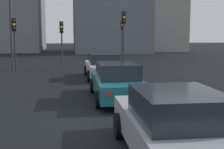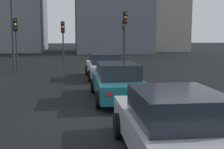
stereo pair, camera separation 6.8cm
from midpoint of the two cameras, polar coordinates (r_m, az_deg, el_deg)
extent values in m
cube|color=black|center=(9.48, -6.03, -9.18)|extent=(160.00, 160.00, 0.20)
cube|color=silver|center=(18.34, -1.85, 1.15)|extent=(4.46, 1.84, 0.63)
cube|color=#1E232B|center=(18.06, -1.77, 2.98)|extent=(2.01, 1.62, 0.59)
cylinder|color=black|center=(19.85, 0.32, 0.91)|extent=(0.64, 0.22, 0.64)
cylinder|color=black|center=(19.65, -4.98, 0.81)|extent=(0.64, 0.22, 0.64)
cylinder|color=black|center=(17.15, 1.75, -0.16)|extent=(0.64, 0.22, 0.64)
cylinder|color=black|center=(16.91, -4.38, -0.28)|extent=(0.64, 0.22, 0.64)
cube|color=red|center=(16.21, 1.41, 0.70)|extent=(0.03, 0.20, 0.11)
cube|color=red|center=(16.04, -3.25, 0.62)|extent=(0.03, 0.20, 0.11)
cube|color=#19606B|center=(12.32, 0.70, -1.99)|extent=(4.73, 1.82, 0.64)
cube|color=#1E232B|center=(12.01, 0.87, 0.71)|extent=(2.14, 1.57, 0.59)
cylinder|color=black|center=(13.93, 3.38, -1.97)|extent=(0.64, 0.23, 0.64)
cylinder|color=black|center=(13.70, -3.82, -2.13)|extent=(0.64, 0.23, 0.64)
cylinder|color=black|center=(11.13, 6.27, -4.43)|extent=(0.64, 0.23, 0.64)
cylinder|color=black|center=(10.85, -2.76, -4.71)|extent=(0.64, 0.23, 0.64)
cube|color=red|center=(10.14, 6.20, -3.47)|extent=(0.03, 0.20, 0.11)
cube|color=red|center=(9.91, -0.90, -3.68)|extent=(0.03, 0.20, 0.11)
cube|color=#A8AAB2|center=(6.61, 11.13, -10.60)|extent=(4.79, 1.97, 0.65)
cube|color=#1E232B|center=(6.22, 11.97, -5.78)|extent=(2.17, 1.68, 0.60)
cylinder|color=black|center=(8.31, 14.01, -8.78)|extent=(0.64, 0.23, 0.64)
cylinder|color=black|center=(7.85, 1.09, -9.53)|extent=(0.64, 0.23, 0.64)
cylinder|color=#2D2D30|center=(24.44, -9.43, 4.50)|extent=(0.11, 0.11, 2.71)
cube|color=black|center=(24.35, -9.54, 8.73)|extent=(0.23, 0.30, 0.90)
sphere|color=black|center=(24.25, -9.58, 9.37)|extent=(0.20, 0.20, 0.20)
sphere|color=orange|center=(24.24, -9.57, 8.74)|extent=(0.20, 0.20, 0.20)
sphere|color=black|center=(24.24, -9.56, 8.10)|extent=(0.20, 0.20, 0.20)
cylinder|color=#2D2D30|center=(23.19, 2.08, 5.28)|extent=(0.11, 0.11, 3.40)
cube|color=black|center=(23.14, 2.14, 10.60)|extent=(0.21, 0.29, 0.90)
sphere|color=black|center=(23.05, 2.21, 11.29)|extent=(0.20, 0.20, 0.20)
sphere|color=orange|center=(23.04, 2.20, 10.62)|extent=(0.20, 0.20, 0.20)
sphere|color=black|center=(23.02, 2.20, 9.95)|extent=(0.20, 0.20, 0.20)
cylinder|color=#2D2D30|center=(22.40, -17.76, 4.11)|extent=(0.11, 0.11, 2.83)
cube|color=black|center=(22.32, -17.98, 8.88)|extent=(0.20, 0.28, 0.90)
sphere|color=black|center=(22.22, -18.06, 9.58)|extent=(0.20, 0.20, 0.20)
sphere|color=orange|center=(22.21, -18.03, 8.89)|extent=(0.20, 0.20, 0.20)
sphere|color=black|center=(22.21, -18.00, 8.19)|extent=(0.20, 0.20, 0.20)
cylinder|color=#2D2D30|center=(30.12, 1.83, 5.48)|extent=(0.11, 0.11, 3.05)
cube|color=black|center=(30.05, 1.86, 9.24)|extent=(0.23, 0.30, 0.90)
sphere|color=black|center=(29.95, 1.87, 9.76)|extent=(0.20, 0.20, 0.20)
sphere|color=orange|center=(29.94, 1.87, 9.24)|extent=(0.20, 0.20, 0.20)
sphere|color=black|center=(29.94, 1.87, 8.73)|extent=(0.20, 0.20, 0.20)
cylinder|color=#2D2D30|center=(22.27, -18.60, 10.84)|extent=(0.16, 0.16, 8.09)
cube|color=gray|center=(50.03, 8.23, 9.99)|extent=(9.29, 7.58, 9.59)
cube|color=slate|center=(51.91, -19.73, 12.41)|extent=(15.27, 11.93, 14.77)
camera|label=1|loc=(0.03, -90.20, -0.03)|focal=48.80mm
camera|label=2|loc=(0.03, 89.80, 0.03)|focal=48.80mm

